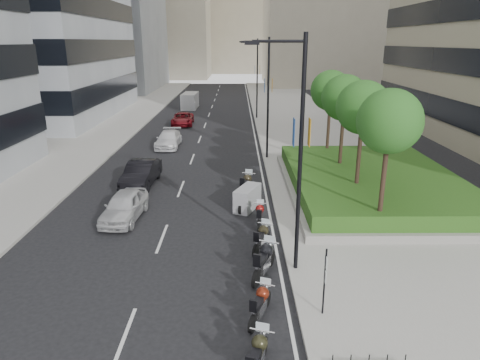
{
  "coord_description": "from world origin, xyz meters",
  "views": [
    {
      "loc": [
        2.0,
        -14.03,
        8.7
      ],
      "look_at": [
        2.14,
        6.56,
        2.0
      ],
      "focal_mm": 32.0,
      "sensor_mm": 36.0,
      "label": 1
    }
  ],
  "objects_px": {
    "lamp_post_2": "(256,75)",
    "car_b": "(141,173)",
    "motorcycle_2": "(264,260)",
    "parking_sign": "(325,278)",
    "lamp_post_1": "(266,93)",
    "motorcycle_4": "(260,215)",
    "lamp_post_0": "(297,147)",
    "motorcycle_6": "(246,185)",
    "motorcycle_5": "(247,198)",
    "delivery_van": "(190,101)",
    "motorcycle_0": "(257,356)",
    "motorcycle_1": "(260,303)",
    "motorcycle_3": "(262,238)",
    "car_a": "(124,206)",
    "car_c": "(169,139)",
    "car_d": "(183,119)"
  },
  "relations": [
    {
      "from": "motorcycle_0",
      "to": "motorcycle_1",
      "type": "xyz_separation_m",
      "value": [
        0.21,
        2.48,
        -0.02
      ]
    },
    {
      "from": "car_c",
      "to": "motorcycle_4",
      "type": "bearing_deg",
      "value": -66.52
    },
    {
      "from": "motorcycle_0",
      "to": "motorcycle_6",
      "type": "distance_m",
      "value": 14.35
    },
    {
      "from": "lamp_post_0",
      "to": "motorcycle_0",
      "type": "height_order",
      "value": "lamp_post_0"
    },
    {
      "from": "lamp_post_0",
      "to": "car_b",
      "type": "height_order",
      "value": "lamp_post_0"
    },
    {
      "from": "motorcycle_0",
      "to": "car_b",
      "type": "height_order",
      "value": "car_b"
    },
    {
      "from": "parking_sign",
      "to": "lamp_post_1",
      "type": "bearing_deg",
      "value": 91.88
    },
    {
      "from": "car_c",
      "to": "lamp_post_1",
      "type": "bearing_deg",
      "value": -26.02
    },
    {
      "from": "delivery_van",
      "to": "car_c",
      "type": "bearing_deg",
      "value": -86.58
    },
    {
      "from": "lamp_post_2",
      "to": "motorcycle_0",
      "type": "distance_m",
      "value": 40.78
    },
    {
      "from": "lamp_post_2",
      "to": "motorcycle_5",
      "type": "relative_size",
      "value": 4.06
    },
    {
      "from": "motorcycle_5",
      "to": "car_a",
      "type": "distance_m",
      "value": 6.45
    },
    {
      "from": "motorcycle_4",
      "to": "car_b",
      "type": "height_order",
      "value": "car_b"
    },
    {
      "from": "lamp_post_2",
      "to": "parking_sign",
      "type": "bearing_deg",
      "value": -89.01
    },
    {
      "from": "car_d",
      "to": "motorcycle_2",
      "type": "bearing_deg",
      "value": -79.36
    },
    {
      "from": "lamp_post_1",
      "to": "parking_sign",
      "type": "bearing_deg",
      "value": -88.12
    },
    {
      "from": "lamp_post_0",
      "to": "motorcycle_6",
      "type": "bearing_deg",
      "value": 100.35
    },
    {
      "from": "motorcycle_4",
      "to": "motorcycle_5",
      "type": "bearing_deg",
      "value": 20.2
    },
    {
      "from": "lamp_post_2",
      "to": "motorcycle_4",
      "type": "bearing_deg",
      "value": -91.96
    },
    {
      "from": "motorcycle_5",
      "to": "motorcycle_6",
      "type": "distance_m",
      "value": 2.25
    },
    {
      "from": "motorcycle_6",
      "to": "delivery_van",
      "type": "relative_size",
      "value": 0.48
    },
    {
      "from": "lamp_post_0",
      "to": "parking_sign",
      "type": "relative_size",
      "value": 3.6
    },
    {
      "from": "lamp_post_1",
      "to": "motorcycle_4",
      "type": "height_order",
      "value": "lamp_post_1"
    },
    {
      "from": "motorcycle_3",
      "to": "lamp_post_0",
      "type": "bearing_deg",
      "value": -128.01
    },
    {
      "from": "motorcycle_3",
      "to": "motorcycle_6",
      "type": "distance_m",
      "value": 7.02
    },
    {
      "from": "car_a",
      "to": "car_c",
      "type": "relative_size",
      "value": 0.9
    },
    {
      "from": "motorcycle_3",
      "to": "car_a",
      "type": "relative_size",
      "value": 0.48
    },
    {
      "from": "car_c",
      "to": "lamp_post_2",
      "type": "bearing_deg",
      "value": 60.58
    },
    {
      "from": "motorcycle_5",
      "to": "delivery_van",
      "type": "relative_size",
      "value": 0.45
    },
    {
      "from": "motorcycle_1",
      "to": "motorcycle_6",
      "type": "xyz_separation_m",
      "value": [
        -0.22,
        11.88,
        0.1
      ]
    },
    {
      "from": "parking_sign",
      "to": "car_a",
      "type": "height_order",
      "value": "parking_sign"
    },
    {
      "from": "parking_sign",
      "to": "motorcycle_3",
      "type": "height_order",
      "value": "parking_sign"
    },
    {
      "from": "car_c",
      "to": "car_d",
      "type": "xyz_separation_m",
      "value": [
        -0.03,
        10.2,
        -0.01
      ]
    },
    {
      "from": "lamp_post_0",
      "to": "motorcycle_6",
      "type": "height_order",
      "value": "lamp_post_0"
    },
    {
      "from": "motorcycle_6",
      "to": "motorcycle_4",
      "type": "bearing_deg",
      "value": -155.86
    },
    {
      "from": "delivery_van",
      "to": "motorcycle_1",
      "type": "bearing_deg",
      "value": -79.05
    },
    {
      "from": "lamp_post_2",
      "to": "lamp_post_1",
      "type": "bearing_deg",
      "value": -90.0
    },
    {
      "from": "motorcycle_2",
      "to": "motorcycle_0",
      "type": "bearing_deg",
      "value": -163.07
    },
    {
      "from": "car_c",
      "to": "lamp_post_0",
      "type": "bearing_deg",
      "value": -68.51
    },
    {
      "from": "motorcycle_3",
      "to": "delivery_van",
      "type": "bearing_deg",
      "value": 31.91
    },
    {
      "from": "car_b",
      "to": "lamp_post_1",
      "type": "bearing_deg",
      "value": 40.64
    },
    {
      "from": "lamp_post_2",
      "to": "motorcycle_6",
      "type": "distance_m",
      "value": 26.56
    },
    {
      "from": "motorcycle_2",
      "to": "parking_sign",
      "type": "bearing_deg",
      "value": -124.13
    },
    {
      "from": "lamp_post_2",
      "to": "car_b",
      "type": "distance_m",
      "value": 26.0
    },
    {
      "from": "motorcycle_3",
      "to": "car_c",
      "type": "relative_size",
      "value": 0.43
    },
    {
      "from": "lamp_post_2",
      "to": "motorcycle_4",
      "type": "relative_size",
      "value": 4.5
    },
    {
      "from": "motorcycle_4",
      "to": "motorcycle_6",
      "type": "xyz_separation_m",
      "value": [
        -0.57,
        4.38,
        0.11
      ]
    },
    {
      "from": "lamp_post_0",
      "to": "motorcycle_3",
      "type": "distance_m",
      "value": 4.99
    },
    {
      "from": "motorcycle_1",
      "to": "motorcycle_6",
      "type": "relative_size",
      "value": 0.83
    },
    {
      "from": "car_b",
      "to": "delivery_van",
      "type": "distance_m",
      "value": 32.5
    }
  ]
}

